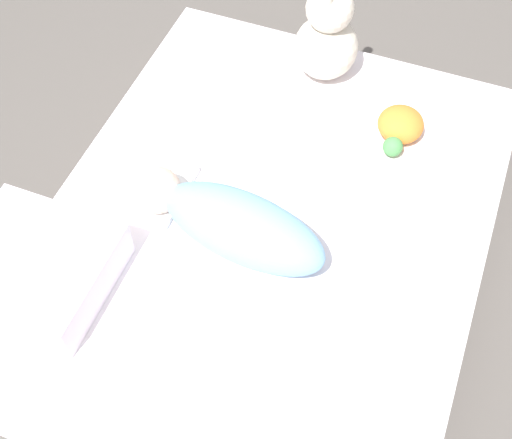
# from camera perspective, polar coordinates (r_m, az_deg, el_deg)

# --- Properties ---
(ground_plane) EXTENTS (12.00, 12.00, 0.00)m
(ground_plane) POSITION_cam_1_polar(r_m,az_deg,el_deg) (1.98, 0.87, -3.14)
(ground_plane) COLOR #514C47
(bed_mattress) EXTENTS (1.39, 1.09, 0.19)m
(bed_mattress) POSITION_cam_1_polar(r_m,az_deg,el_deg) (1.90, 0.91, -1.56)
(bed_mattress) COLOR white
(bed_mattress) RESTS_ON ground_plane
(burp_cloth) EXTENTS (0.21, 0.20, 0.02)m
(burp_cloth) POSITION_cam_1_polar(r_m,az_deg,el_deg) (1.89, -8.59, 2.58)
(burp_cloth) COLOR white
(burp_cloth) RESTS_ON bed_mattress
(swaddled_baby) EXTENTS (0.24, 0.53, 0.15)m
(swaddled_baby) POSITION_cam_1_polar(r_m,az_deg,el_deg) (1.72, -1.98, -0.23)
(swaddled_baby) COLOR #7FB7E5
(swaddled_baby) RESTS_ON bed_mattress
(pillow) EXTENTS (0.31, 0.34, 0.11)m
(pillow) POSITION_cam_1_polar(r_m,az_deg,el_deg) (1.75, -17.15, -3.70)
(pillow) COLOR white
(pillow) RESTS_ON bed_mattress
(bunny_plush) EXTENTS (0.19, 0.19, 0.36)m
(bunny_plush) POSITION_cam_1_polar(r_m,az_deg,el_deg) (2.10, 5.71, 14.39)
(bunny_plush) COLOR beige
(bunny_plush) RESTS_ON bed_mattress
(turtle_plush) EXTENTS (0.17, 0.13, 0.09)m
(turtle_plush) POSITION_cam_1_polar(r_m,az_deg,el_deg) (2.00, 11.44, 7.30)
(turtle_plush) COLOR orange
(turtle_plush) RESTS_ON bed_mattress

